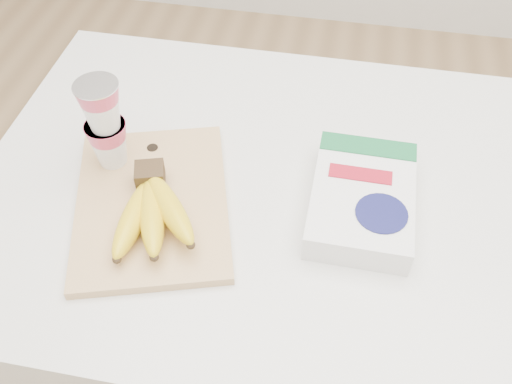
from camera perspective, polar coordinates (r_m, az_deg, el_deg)
table at (r=1.35m, az=4.16°, el=-12.38°), size 1.18×0.79×0.88m
cutting_board at (r=0.97m, az=-10.34°, el=-1.08°), size 0.34×0.40×0.02m
bananas at (r=0.92m, az=-10.39°, el=-1.79°), size 0.16×0.21×0.06m
yogurt_stack at (r=0.98m, az=-14.93°, el=6.75°), size 0.08×0.07×0.17m
cereal_box at (r=0.96m, az=10.56°, el=-0.66°), size 0.17×0.24×0.05m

